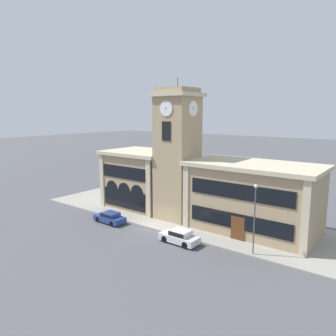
% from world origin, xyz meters
% --- Properties ---
extents(ground_plane, '(300.00, 300.00, 0.00)m').
position_xyz_m(ground_plane, '(0.00, 0.00, 0.00)').
color(ground_plane, '#4C4C51').
extents(sidewalk_kerb, '(40.46, 12.06, 0.15)m').
position_xyz_m(sidewalk_kerb, '(0.00, 6.03, 0.07)').
color(sidewalk_kerb, gray).
rests_on(sidewalk_kerb, ground_plane).
extents(clock_tower, '(5.06, 5.06, 17.27)m').
position_xyz_m(clock_tower, '(0.00, 5.00, 8.08)').
color(clock_tower, tan).
rests_on(clock_tower, ground_plane).
extents(town_hall_left_wing, '(10.00, 7.93, 7.93)m').
position_xyz_m(town_hall_left_wing, '(-7.13, 6.40, 4.00)').
color(town_hall_left_wing, tan).
rests_on(town_hall_left_wing, ground_plane).
extents(town_hall_right_wing, '(14.45, 7.93, 7.74)m').
position_xyz_m(town_hall_right_wing, '(9.35, 6.41, 3.90)').
color(town_hall_right_wing, tan).
rests_on(town_hall_right_wing, ground_plane).
extents(parked_car_near, '(4.05, 1.83, 1.32)m').
position_xyz_m(parked_car_near, '(-5.41, -1.37, 0.69)').
color(parked_car_near, navy).
rests_on(parked_car_near, ground_plane).
extents(parked_car_mid, '(4.17, 1.82, 1.44)m').
position_xyz_m(parked_car_mid, '(4.96, -1.37, 0.75)').
color(parked_car_mid, silver).
rests_on(parked_car_mid, ground_plane).
extents(street_lamp, '(0.36, 0.36, 6.65)m').
position_xyz_m(street_lamp, '(12.06, 0.45, 4.43)').
color(street_lamp, '#4C4C51').
rests_on(street_lamp, sidewalk_kerb).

